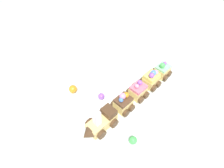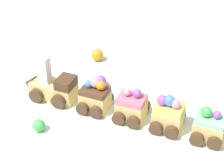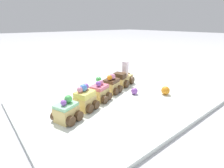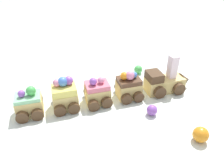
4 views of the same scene
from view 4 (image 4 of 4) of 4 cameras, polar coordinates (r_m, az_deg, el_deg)
name	(u,v)px [view 4 (image 4 of 4)]	position (r m, az deg, el deg)	size (l,w,h in m)	color
ground_plane	(118,115)	(0.51, 1.59, -8.22)	(10.00, 10.00, 0.00)	#B2B2B7
display_board	(118,113)	(0.50, 1.60, -7.69)	(0.62, 0.47, 0.01)	silver
cake_train_locomotive	(167,82)	(0.58, 14.15, 0.61)	(0.13, 0.09, 0.09)	#E5C675
cake_car_chocolate	(129,87)	(0.53, 4.36, -0.79)	(0.08, 0.08, 0.07)	#E5C675
cake_car_strawberry	(97,93)	(0.52, -3.85, -2.33)	(0.08, 0.08, 0.07)	#E5C675
cake_car_lemon	(65,96)	(0.51, -12.22, -3.11)	(0.08, 0.08, 0.08)	#E5C675
cake_car_mint	(29,104)	(0.51, -20.78, -4.94)	(0.08, 0.08, 0.07)	#E5C675
gumball_green	(138,70)	(0.65, 6.87, 3.76)	(0.02, 0.02, 0.02)	#4CBC56
gumball_purple	(152,110)	(0.49, 10.41, -6.73)	(0.02, 0.02, 0.02)	#9956C6
gumball_orange	(201,135)	(0.45, 22.16, -12.13)	(0.03, 0.03, 0.03)	orange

